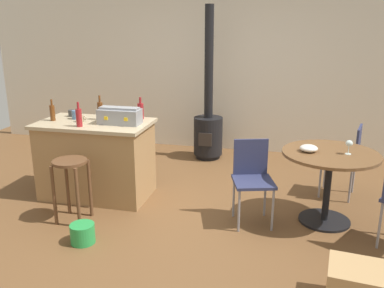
{
  "coord_description": "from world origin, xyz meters",
  "views": [
    {
      "loc": [
        1.08,
        -4.06,
        2.02
      ],
      "look_at": [
        0.08,
        0.11,
        0.76
      ],
      "focal_mm": 38.56,
      "sensor_mm": 36.0,
      "label": 1
    }
  ],
  "objects_px": {
    "bottle_1": "(79,117)",
    "bottle_2": "(100,110)",
    "cup_2": "(72,113)",
    "wood_stove": "(208,124)",
    "bottle_0": "(52,112)",
    "toolbox": "(120,116)",
    "dining_table": "(329,169)",
    "folding_chair_near": "(252,175)",
    "serving_bowl": "(309,148)",
    "cup_0": "(81,118)",
    "wine_glass": "(349,144)",
    "plastic_bucket": "(83,233)",
    "cup_1": "(75,115)",
    "folding_chair_left": "(346,155)",
    "bottle_3": "(141,111)",
    "wooden_stool": "(71,176)",
    "cardboard_box": "(355,287)",
    "kitchen_island": "(96,159)"
  },
  "relations": [
    {
      "from": "toolbox",
      "to": "cup_2",
      "type": "xyz_separation_m",
      "value": [
        -0.73,
        0.23,
        -0.05
      ]
    },
    {
      "from": "bottle_0",
      "to": "plastic_bucket",
      "type": "height_order",
      "value": "bottle_0"
    },
    {
      "from": "kitchen_island",
      "to": "folding_chair_left",
      "type": "height_order",
      "value": "kitchen_island"
    },
    {
      "from": "folding_chair_left",
      "to": "toolbox",
      "type": "distance_m",
      "value": 2.68
    },
    {
      "from": "bottle_3",
      "to": "cardboard_box",
      "type": "xyz_separation_m",
      "value": [
        2.27,
        -1.74,
        -0.85
      ]
    },
    {
      "from": "bottle_3",
      "to": "plastic_bucket",
      "type": "bearing_deg",
      "value": -94.95
    },
    {
      "from": "dining_table",
      "to": "bottle_0",
      "type": "distance_m",
      "value": 3.16
    },
    {
      "from": "wood_stove",
      "to": "bottle_0",
      "type": "height_order",
      "value": "wood_stove"
    },
    {
      "from": "bottle_1",
      "to": "serving_bowl",
      "type": "distance_m",
      "value": 2.48
    },
    {
      "from": "bottle_2",
      "to": "serving_bowl",
      "type": "height_order",
      "value": "bottle_2"
    },
    {
      "from": "toolbox",
      "to": "cup_1",
      "type": "xyz_separation_m",
      "value": [
        -0.61,
        0.11,
        -0.04
      ]
    },
    {
      "from": "dining_table",
      "to": "cup_0",
      "type": "height_order",
      "value": "cup_0"
    },
    {
      "from": "folding_chair_near",
      "to": "serving_bowl",
      "type": "relative_size",
      "value": 4.79
    },
    {
      "from": "kitchen_island",
      "to": "folding_chair_near",
      "type": "relative_size",
      "value": 1.51
    },
    {
      "from": "kitchen_island",
      "to": "bottle_2",
      "type": "height_order",
      "value": "bottle_2"
    },
    {
      "from": "bottle_1",
      "to": "bottle_2",
      "type": "distance_m",
      "value": 0.38
    },
    {
      "from": "folding_chair_near",
      "to": "serving_bowl",
      "type": "distance_m",
      "value": 0.63
    },
    {
      "from": "wine_glass",
      "to": "serving_bowl",
      "type": "bearing_deg",
      "value": -179.69
    },
    {
      "from": "wood_stove",
      "to": "bottle_3",
      "type": "xyz_separation_m",
      "value": [
        -0.54,
        -1.46,
        0.48
      ]
    },
    {
      "from": "folding_chair_left",
      "to": "toolbox",
      "type": "xyz_separation_m",
      "value": [
        -2.55,
        -0.67,
        0.48
      ]
    },
    {
      "from": "wooden_stool",
      "to": "serving_bowl",
      "type": "bearing_deg",
      "value": 13.28
    },
    {
      "from": "cup_2",
      "to": "folding_chair_near",
      "type": "bearing_deg",
      "value": -11.41
    },
    {
      "from": "cardboard_box",
      "to": "cup_1",
      "type": "bearing_deg",
      "value": 152.76
    },
    {
      "from": "wooden_stool",
      "to": "cup_2",
      "type": "height_order",
      "value": "cup_2"
    },
    {
      "from": "bottle_2",
      "to": "cup_2",
      "type": "xyz_separation_m",
      "value": [
        -0.42,
        0.08,
        -0.07
      ]
    },
    {
      "from": "bottle_2",
      "to": "bottle_1",
      "type": "bearing_deg",
      "value": -102.28
    },
    {
      "from": "kitchen_island",
      "to": "serving_bowl",
      "type": "xyz_separation_m",
      "value": [
        2.42,
        -0.11,
        0.34
      ]
    },
    {
      "from": "cup_1",
      "to": "folding_chair_near",
      "type": "bearing_deg",
      "value": -8.89
    },
    {
      "from": "toolbox",
      "to": "cardboard_box",
      "type": "relative_size",
      "value": 1.18
    },
    {
      "from": "folding_chair_near",
      "to": "serving_bowl",
      "type": "xyz_separation_m",
      "value": [
        0.54,
        0.13,
        0.29
      ]
    },
    {
      "from": "cup_0",
      "to": "wine_glass",
      "type": "height_order",
      "value": "cup_0"
    },
    {
      "from": "plastic_bucket",
      "to": "bottle_0",
      "type": "bearing_deg",
      "value": 129.53
    },
    {
      "from": "folding_chair_left",
      "to": "cup_0",
      "type": "distance_m",
      "value": 3.14
    },
    {
      "from": "bottle_0",
      "to": "bottle_1",
      "type": "relative_size",
      "value": 0.92
    },
    {
      "from": "wine_glass",
      "to": "plastic_bucket",
      "type": "xyz_separation_m",
      "value": [
        -2.44,
        -0.97,
        -0.78
      ]
    },
    {
      "from": "folding_chair_near",
      "to": "toolbox",
      "type": "bearing_deg",
      "value": 171.46
    },
    {
      "from": "bottle_2",
      "to": "serving_bowl",
      "type": "bearing_deg",
      "value": -5.87
    },
    {
      "from": "plastic_bucket",
      "to": "wood_stove",
      "type": "bearing_deg",
      "value": 76.94
    },
    {
      "from": "serving_bowl",
      "to": "wood_stove",
      "type": "bearing_deg",
      "value": 127.19
    },
    {
      "from": "folding_chair_left",
      "to": "wine_glass",
      "type": "relative_size",
      "value": 6.11
    },
    {
      "from": "toolbox",
      "to": "cup_1",
      "type": "height_order",
      "value": "toolbox"
    },
    {
      "from": "toolbox",
      "to": "dining_table",
      "type": "bearing_deg",
      "value": -1.91
    },
    {
      "from": "bottle_1",
      "to": "cup_0",
      "type": "height_order",
      "value": "bottle_1"
    },
    {
      "from": "bottle_1",
      "to": "cardboard_box",
      "type": "distance_m",
      "value": 3.18
    },
    {
      "from": "cup_0",
      "to": "wine_glass",
      "type": "distance_m",
      "value": 2.95
    },
    {
      "from": "kitchen_island",
      "to": "folding_chair_near",
      "type": "xyz_separation_m",
      "value": [
        1.87,
        -0.25,
        0.05
      ]
    },
    {
      "from": "folding_chair_left",
      "to": "bottle_1",
      "type": "bearing_deg",
      "value": -163.15
    },
    {
      "from": "folding_chair_near",
      "to": "cup_1",
      "type": "height_order",
      "value": "cup_1"
    },
    {
      "from": "dining_table",
      "to": "toolbox",
      "type": "relative_size",
      "value": 2.04
    },
    {
      "from": "folding_chair_left",
      "to": "wood_stove",
      "type": "relative_size",
      "value": 0.39
    }
  ]
}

